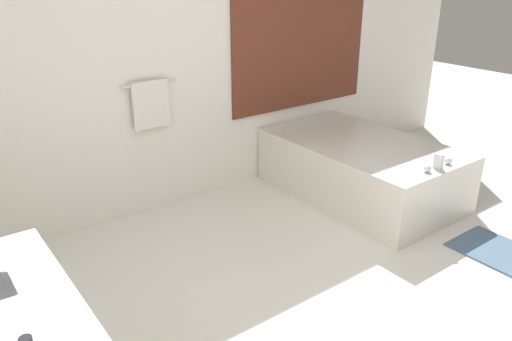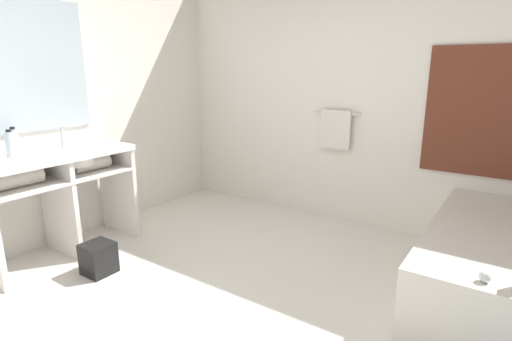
{
  "view_description": "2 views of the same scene",
  "coord_description": "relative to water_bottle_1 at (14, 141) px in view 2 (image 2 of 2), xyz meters",
  "views": [
    {
      "loc": [
        -2.02,
        -1.62,
        2.08
      ],
      "look_at": [
        -0.26,
        0.74,
        0.85
      ],
      "focal_mm": 35.0,
      "sensor_mm": 36.0,
      "label": 1
    },
    {
      "loc": [
        1.33,
        -1.68,
        1.6
      ],
      "look_at": [
        -0.36,
        0.79,
        0.83
      ],
      "focal_mm": 28.0,
      "sensor_mm": 36.0,
      "label": 2
    }
  ],
  "objects": [
    {
      "name": "water_bottle_1",
      "position": [
        0.0,
        0.0,
        0.0
      ],
      "size": [
        0.07,
        0.07,
        0.22
      ],
      "color": "silver",
      "rests_on": "vanity_counter"
    },
    {
      "name": "wall_left_with_mirror",
      "position": [
        -0.13,
        0.15,
        0.34
      ],
      "size": [
        0.08,
        7.4,
        2.7
      ],
      "color": "white",
      "rests_on": "ground_plane"
    },
    {
      "name": "vanity_counter",
      "position": [
        0.2,
        0.22,
        -0.36
      ],
      "size": [
        0.57,
        1.24,
        0.92
      ],
      "color": "white",
      "rests_on": "ground_plane"
    },
    {
      "name": "water_bottle_2",
      "position": [
        0.1,
        -0.08,
        -0.0
      ],
      "size": [
        0.07,
        0.07,
        0.22
      ],
      "color": "silver",
      "rests_on": "vanity_counter"
    },
    {
      "name": "sink_faucet",
      "position": [
        0.04,
        0.38,
        -0.02
      ],
      "size": [
        0.09,
        0.04,
        0.18
      ],
      "color": "silver",
      "rests_on": "vanity_counter"
    },
    {
      "name": "wall_back_with_blinds",
      "position": [
        2.15,
        2.38,
        0.32
      ],
      "size": [
        7.4,
        0.13,
        2.7
      ],
      "color": "white",
      "rests_on": "ground_plane"
    },
    {
      "name": "ground_plane",
      "position": [
        2.1,
        0.15,
        -1.02
      ],
      "size": [
        16.0,
        16.0,
        0.0
      ],
      "primitive_type": "plane",
      "color": "silver",
      "rests_on": "ground"
    },
    {
      "name": "waste_bin",
      "position": [
        0.75,
        0.16,
        -0.89
      ],
      "size": [
        0.22,
        0.22,
        0.25
      ],
      "color": "black",
      "rests_on": "ground_plane"
    }
  ]
}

